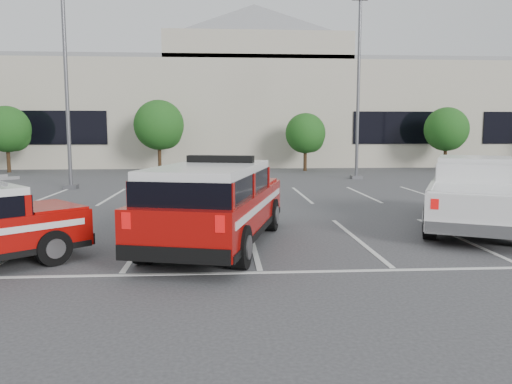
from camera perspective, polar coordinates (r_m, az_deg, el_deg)
ground at (r=12.65m, az=-0.47°, el=-5.62°), size 120.00×120.00×0.00m
stall_markings at (r=17.06m, az=-1.36°, el=-2.30°), size 23.00×15.00×0.01m
convention_building at (r=44.24m, az=-2.70°, el=9.53°), size 60.00×16.99×13.20m
tree_left at (r=37.18m, az=-26.44°, el=6.29°), size 3.07×3.07×4.42m
tree_mid_left at (r=34.62m, az=-10.87°, el=7.34°), size 3.37×3.37×4.85m
tree_mid_right at (r=34.86m, az=5.80°, el=6.54°), size 2.77×2.77×3.99m
tree_right at (r=37.83m, az=21.02°, el=6.55°), size 3.07×3.07×4.42m
light_pole_left at (r=25.50m, az=-20.88°, el=12.00°), size 0.90×0.60×10.24m
light_pole_mid at (r=29.45m, az=11.62°, el=11.58°), size 0.90×0.60×10.24m
fire_chief_suv at (r=11.99m, az=-4.66°, el=-2.04°), size 3.70×6.51×2.16m
white_pickup at (r=15.59m, az=23.60°, el=-0.83°), size 4.90×6.85×2.00m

